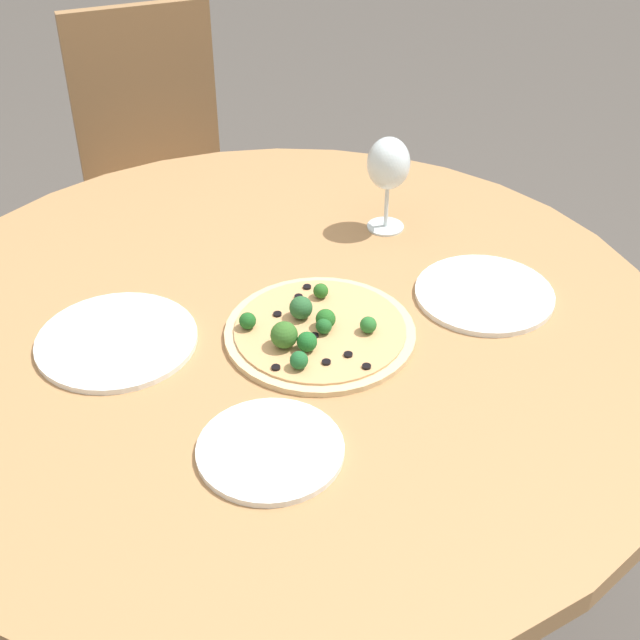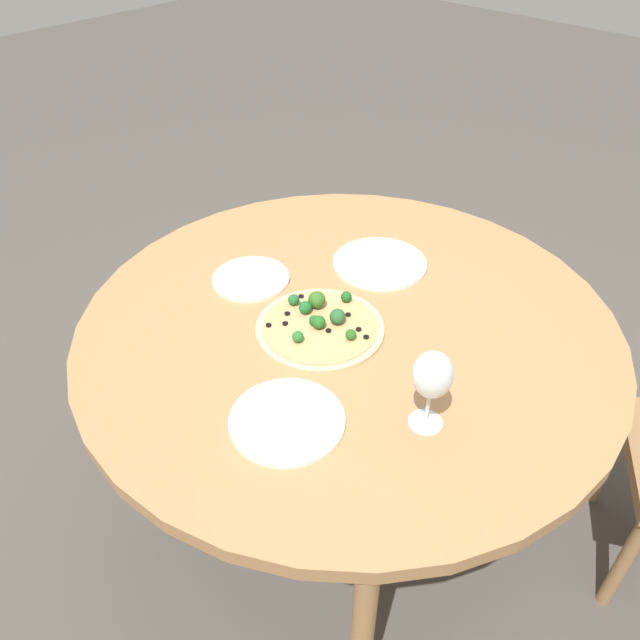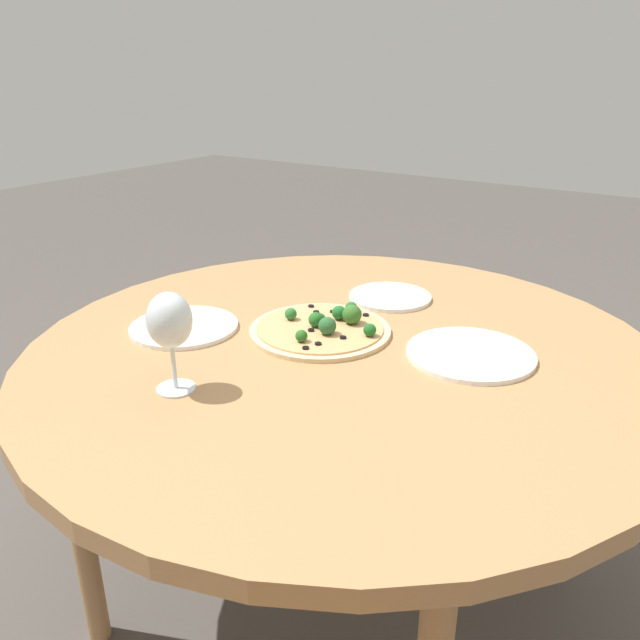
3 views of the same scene
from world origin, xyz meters
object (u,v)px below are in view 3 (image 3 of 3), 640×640
object	(u,v)px
wine_glass	(170,322)
plate_side	(184,327)
pizza	(323,328)
plate_near	(470,354)
plate_far	(390,297)

from	to	relation	value
wine_glass	plate_side	world-z (taller)	wine_glass
pizza	wine_glass	bearing A→B (deg)	-11.95
plate_near	plate_side	size ratio (longest dim) A/B	1.08
plate_far	plate_side	xyz separation A→B (m)	(0.43, -0.29, 0.00)
pizza	wine_glass	size ratio (longest dim) A/B	1.66
wine_glass	plate_near	distance (m)	0.60
pizza	plate_side	size ratio (longest dim) A/B	1.30
plate_near	plate_far	xyz separation A→B (m)	(-0.21, -0.29, 0.00)
plate_far	wine_glass	bearing A→B (deg)	-8.86
wine_glass	plate_side	distance (m)	0.31
wine_glass	plate_far	world-z (taller)	wine_glass
pizza	plate_near	distance (m)	0.32
wine_glass	plate_side	xyz separation A→B (m)	(-0.21, -0.19, -0.13)
plate_near	pizza	bearing A→B (deg)	-77.98
plate_far	plate_side	world-z (taller)	same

